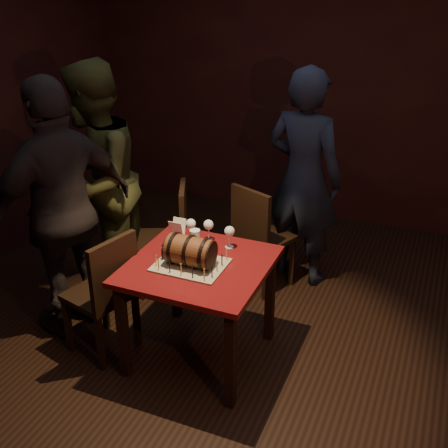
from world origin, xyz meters
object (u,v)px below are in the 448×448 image
at_px(person_left_rear, 96,182).
at_px(chair_left_rear, 172,233).
at_px(wine_glass_left, 191,225).
at_px(wine_glass_right, 230,232).
at_px(barrel_cake, 190,251).
at_px(wine_glass_mid, 209,226).
at_px(chair_back, 258,233).
at_px(pint_of_ale, 195,240).
at_px(person_left_front, 63,211).
at_px(pub_table, 199,278).
at_px(person_back, 304,179).
at_px(chair_left_front, 106,289).

bearing_deg(person_left_rear, chair_left_rear, 91.59).
bearing_deg(wine_glass_left, wine_glass_right, -0.83).
bearing_deg(barrel_cake, wine_glass_mid, 95.60).
xyz_separation_m(chair_back, chair_left_rear, (-0.66, -0.27, 0.00)).
height_order(barrel_cake, pint_of_ale, barrel_cake).
height_order(wine_glass_right, chair_back, chair_back).
bearing_deg(person_left_front, barrel_cake, 108.86).
xyz_separation_m(pub_table, person_left_rear, (-1.16, 0.55, 0.31)).
height_order(wine_glass_mid, pint_of_ale, wine_glass_mid).
height_order(wine_glass_right, chair_left_rear, chair_left_rear).
xyz_separation_m(wine_glass_mid, wine_glass_right, (0.17, -0.04, 0.00)).
distance_m(wine_glass_left, chair_back, 0.84).
bearing_deg(wine_glass_mid, wine_glass_left, -164.48).
relative_size(chair_back, chair_left_rear, 1.00).
xyz_separation_m(pub_table, chair_back, (0.06, 1.01, -0.12)).
relative_size(pub_table, person_back, 0.49).
bearing_deg(chair_back, pint_of_ale, -101.22).
relative_size(wine_glass_mid, person_back, 0.09).
xyz_separation_m(barrel_cake, wine_glass_left, (-0.16, 0.34, 0.01)).
relative_size(barrel_cake, person_left_front, 0.19).
height_order(wine_glass_left, chair_back, chair_back).
distance_m(pub_table, wine_glass_mid, 0.40).
height_order(barrel_cake, person_left_front, person_left_front).
xyz_separation_m(pub_table, chair_left_front, (-0.60, -0.21, -0.12)).
xyz_separation_m(barrel_cake, person_left_front, (-1.00, 0.03, 0.09)).
xyz_separation_m(pub_table, wine_glass_left, (-0.20, 0.29, 0.23)).
relative_size(pub_table, chair_left_rear, 0.97).
bearing_deg(chair_back, wine_glass_right, -87.06).
bearing_deg(wine_glass_mid, person_back, 68.44).
bearing_deg(wine_glass_right, chair_left_front, -145.06).
relative_size(wine_glass_mid, person_left_front, 0.08).
height_order(wine_glass_left, chair_left_front, chair_left_front).
xyz_separation_m(pub_table, person_left_front, (-1.04, -0.02, 0.31)).
bearing_deg(chair_left_front, wine_glass_mid, 45.02).
xyz_separation_m(wine_glass_left, person_left_rear, (-0.97, 0.26, 0.08)).
height_order(pint_of_ale, person_left_rear, person_left_rear).
bearing_deg(chair_back, wine_glass_mid, -101.41).
height_order(wine_glass_mid, wine_glass_right, same).
relative_size(wine_glass_mid, pint_of_ale, 1.07).
height_order(wine_glass_left, pint_of_ale, wine_glass_left).
distance_m(wine_glass_left, pint_of_ale, 0.16).
xyz_separation_m(pub_table, pint_of_ale, (-0.10, 0.16, 0.18)).
relative_size(wine_glass_left, pint_of_ale, 1.07).
bearing_deg(wine_glass_left, person_left_rear, 164.70).
bearing_deg(barrel_cake, chair_back, 84.52).
height_order(chair_back, person_back, person_back).
height_order(chair_back, chair_left_rear, same).
xyz_separation_m(wine_glass_left, person_back, (0.52, 1.05, 0.05)).
relative_size(wine_glass_left, person_left_front, 0.08).
xyz_separation_m(wine_glass_left, wine_glass_right, (0.30, -0.00, 0.00)).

